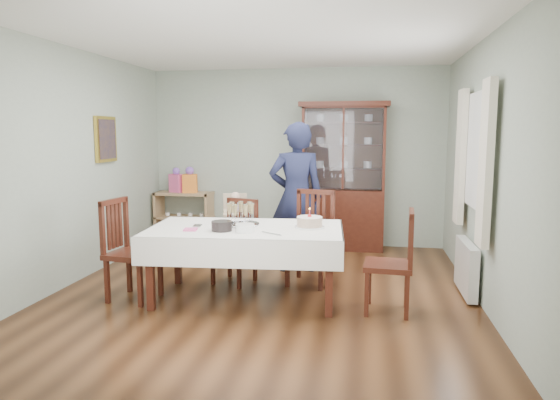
% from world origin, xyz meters
% --- Properties ---
extents(floor, '(5.00, 5.00, 0.00)m').
position_xyz_m(floor, '(0.00, 0.00, 0.00)').
color(floor, '#593319').
rests_on(floor, ground).
extents(room_shell, '(5.00, 5.00, 5.00)m').
position_xyz_m(room_shell, '(0.00, 0.53, 1.70)').
color(room_shell, '#9EAA99').
rests_on(room_shell, floor).
extents(dining_table, '(2.07, 1.29, 0.76)m').
position_xyz_m(dining_table, '(-0.15, -0.21, 0.38)').
color(dining_table, '#441C11').
rests_on(dining_table, floor).
extents(china_cabinet, '(1.30, 0.48, 2.18)m').
position_xyz_m(china_cabinet, '(0.75, 2.26, 1.12)').
color(china_cabinet, '#441C11').
rests_on(china_cabinet, floor).
extents(sideboard, '(0.90, 0.38, 0.80)m').
position_xyz_m(sideboard, '(-1.75, 2.28, 0.40)').
color(sideboard, tan).
rests_on(sideboard, floor).
extents(picture_frame, '(0.04, 0.48, 0.58)m').
position_xyz_m(picture_frame, '(-2.22, 0.80, 1.65)').
color(picture_frame, gold).
rests_on(picture_frame, room_shell).
extents(window, '(0.04, 1.02, 1.22)m').
position_xyz_m(window, '(2.22, 0.30, 1.55)').
color(window, white).
rests_on(window, room_shell).
extents(curtain_left, '(0.07, 0.30, 1.55)m').
position_xyz_m(curtain_left, '(2.16, -0.32, 1.45)').
color(curtain_left, silver).
rests_on(curtain_left, room_shell).
extents(curtain_right, '(0.07, 0.30, 1.55)m').
position_xyz_m(curtain_right, '(2.16, 0.92, 1.45)').
color(curtain_right, silver).
rests_on(curtain_right, room_shell).
extents(radiator, '(0.10, 0.80, 0.55)m').
position_xyz_m(radiator, '(2.16, 0.30, 0.30)').
color(radiator, white).
rests_on(radiator, floor).
extents(chair_far_left, '(0.54, 0.54, 0.96)m').
position_xyz_m(chair_far_left, '(-0.40, 0.32, 0.29)').
color(chair_far_left, '#441C11').
rests_on(chair_far_left, floor).
extents(chair_far_right, '(0.57, 0.57, 1.07)m').
position_xyz_m(chair_far_right, '(0.46, 0.42, 0.32)').
color(chair_far_right, '#441C11').
rests_on(chair_far_right, floor).
extents(chair_end_left, '(0.53, 0.53, 1.05)m').
position_xyz_m(chair_end_left, '(-1.31, -0.44, 0.31)').
color(chair_end_left, '#441C11').
rests_on(chair_end_left, floor).
extents(chair_end_right, '(0.48, 0.48, 1.00)m').
position_xyz_m(chair_end_right, '(1.32, -0.37, 0.30)').
color(chair_end_right, '#441C11').
rests_on(chair_end_right, floor).
extents(woman, '(0.77, 0.60, 1.87)m').
position_xyz_m(woman, '(0.22, 0.96, 0.93)').
color(woman, black).
rests_on(woman, floor).
extents(high_chair, '(0.53, 0.53, 0.96)m').
position_xyz_m(high_chair, '(-0.61, 1.16, 0.37)').
color(high_chair, black).
rests_on(high_chair, floor).
extents(champagne_tray, '(0.40, 0.40, 0.24)m').
position_xyz_m(champagne_tray, '(-0.22, -0.11, 0.83)').
color(champagne_tray, silver).
rests_on(champagne_tray, dining_table).
extents(birthday_cake, '(0.31, 0.31, 0.21)m').
position_xyz_m(birthday_cake, '(0.51, -0.12, 0.82)').
color(birthday_cake, white).
rests_on(birthday_cake, dining_table).
extents(plate_stack_dark, '(0.25, 0.25, 0.10)m').
position_xyz_m(plate_stack_dark, '(-0.34, -0.42, 0.81)').
color(plate_stack_dark, black).
rests_on(plate_stack_dark, dining_table).
extents(plate_stack_white, '(0.20, 0.20, 0.08)m').
position_xyz_m(plate_stack_white, '(-0.10, -0.44, 0.80)').
color(plate_stack_white, white).
rests_on(plate_stack_white, dining_table).
extents(napkin_stack, '(0.15, 0.15, 0.02)m').
position_xyz_m(napkin_stack, '(-0.66, -0.46, 0.77)').
color(napkin_stack, '#E45492').
rests_on(napkin_stack, dining_table).
extents(cutlery, '(0.13, 0.17, 0.01)m').
position_xyz_m(cutlery, '(-0.70, -0.22, 0.77)').
color(cutlery, silver).
rests_on(cutlery, dining_table).
extents(cake_knife, '(0.23, 0.16, 0.01)m').
position_xyz_m(cake_knife, '(0.18, -0.50, 0.77)').
color(cake_knife, silver).
rests_on(cake_knife, dining_table).
extents(gift_bag_pink, '(0.24, 0.20, 0.39)m').
position_xyz_m(gift_bag_pink, '(-1.86, 2.26, 0.97)').
color(gift_bag_pink, '#E45492').
rests_on(gift_bag_pink, sideboard).
extents(gift_bag_orange, '(0.25, 0.20, 0.41)m').
position_xyz_m(gift_bag_orange, '(-1.64, 2.26, 0.98)').
color(gift_bag_orange, orange).
rests_on(gift_bag_orange, sideboard).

